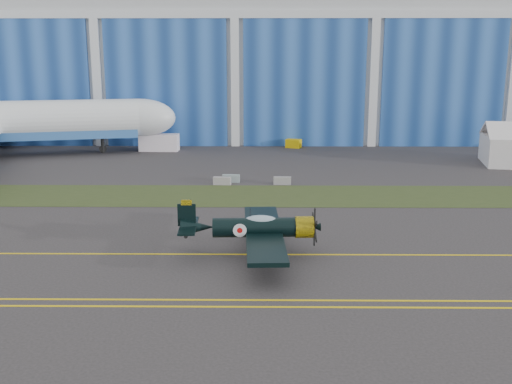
{
  "coord_description": "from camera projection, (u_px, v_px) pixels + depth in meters",
  "views": [
    {
      "loc": [
        4.33,
        -47.3,
        14.51
      ],
      "look_at": [
        3.79,
        3.85,
        2.74
      ],
      "focal_mm": 42.0,
      "sensor_mm": 36.0,
      "label": 1
    }
  ],
  "objects": [
    {
      "name": "ground",
      "position": [
        210.0,
        235.0,
        49.39
      ],
      "size": [
        260.0,
        260.0,
        0.0
      ],
      "primitive_type": "plane",
      "color": "#3A3536",
      "rests_on": "ground"
    },
    {
      "name": "grass_median",
      "position": [
        221.0,
        195.0,
        63.03
      ],
      "size": [
        260.0,
        10.0,
        0.02
      ],
      "primitive_type": "cube",
      "color": "#475128",
      "rests_on": "ground"
    },
    {
      "name": "hangar",
      "position": [
        240.0,
        52.0,
        115.99
      ],
      "size": [
        220.0,
        45.7,
        30.0
      ],
      "color": "silver",
      "rests_on": "ground"
    },
    {
      "name": "taxiway_centreline",
      "position": [
        204.0,
        254.0,
        44.52
      ],
      "size": [
        200.0,
        0.2,
        0.02
      ],
      "primitive_type": "cube",
      "color": "yellow",
      "rests_on": "ground"
    },
    {
      "name": "edge_line_near",
      "position": [
        189.0,
        307.0,
        35.26
      ],
      "size": [
        80.0,
        0.2,
        0.02
      ],
      "primitive_type": "cube",
      "color": "yellow",
      "rests_on": "ground"
    },
    {
      "name": "edge_line_far",
      "position": [
        190.0,
        300.0,
        36.23
      ],
      "size": [
        80.0,
        0.2,
        0.02
      ],
      "primitive_type": "cube",
      "color": "yellow",
      "rests_on": "ground"
    },
    {
      "name": "warbird",
      "position": [
        255.0,
        227.0,
        43.86
      ],
      "size": [
        12.22,
        14.54,
        4.18
      ],
      "rotation": [
        0.0,
        0.0,
        0.04
      ],
      "color": "black",
      "rests_on": "ground"
    },
    {
      "name": "shipping_container",
      "position": [
        159.0,
        142.0,
        92.16
      ],
      "size": [
        6.01,
        2.58,
        2.57
      ],
      "primitive_type": "cube",
      "rotation": [
        0.0,
        0.0,
        -0.03
      ],
      "color": "white",
      "rests_on": "ground"
    },
    {
      "name": "tug",
      "position": [
        294.0,
        143.0,
        95.28
      ],
      "size": [
        2.7,
        2.2,
        1.36
      ],
      "primitive_type": "cube",
      "rotation": [
        0.0,
        0.0,
        -0.37
      ],
      "color": "#E1B607",
      "rests_on": "ground"
    },
    {
      "name": "barrier_a",
      "position": [
        231.0,
        178.0,
        69.52
      ],
      "size": [
        2.04,
        0.76,
        0.9
      ],
      "primitive_type": "cube",
      "rotation": [
        0.0,
        0.0,
        -0.08
      ],
      "color": "#899A9B",
      "rests_on": "ground"
    },
    {
      "name": "barrier_b",
      "position": [
        222.0,
        181.0,
        68.18
      ],
      "size": [
        2.07,
        0.89,
        0.9
      ],
      "primitive_type": "cube",
      "rotation": [
        0.0,
        0.0,
        -0.15
      ],
      "color": "#A0989A",
      "rests_on": "ground"
    },
    {
      "name": "barrier_c",
      "position": [
        282.0,
        181.0,
        68.31
      ],
      "size": [
        2.03,
        0.7,
        0.9
      ],
      "primitive_type": "cube",
      "rotation": [
        0.0,
        0.0,
        -0.05
      ],
      "color": "gray",
      "rests_on": "ground"
    }
  ]
}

